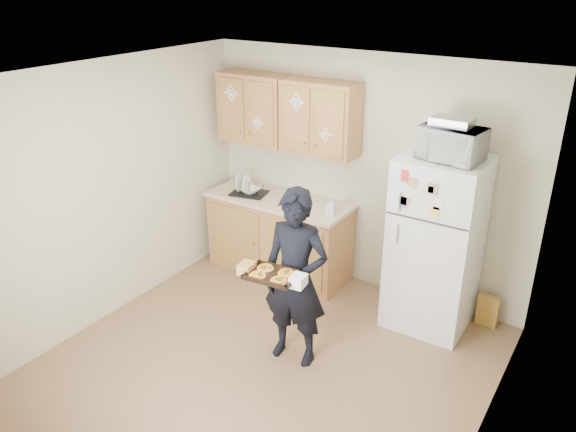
{
  "coord_description": "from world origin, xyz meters",
  "views": [
    {
      "loc": [
        2.35,
        -3.27,
        3.21
      ],
      "look_at": [
        -0.06,
        0.45,
        1.26
      ],
      "focal_mm": 35.0,
      "sensor_mm": 36.0,
      "label": 1
    }
  ],
  "objects_px": {
    "microwave": "(451,144)",
    "dish_rack": "(249,188)",
    "person": "(296,278)",
    "baking_tray": "(272,276)",
    "refrigerator": "(435,244)"
  },
  "relations": [
    {
      "from": "refrigerator",
      "to": "baking_tray",
      "type": "bearing_deg",
      "value": -119.4
    },
    {
      "from": "microwave",
      "to": "person",
      "type": "bearing_deg",
      "value": -119.06
    },
    {
      "from": "refrigerator",
      "to": "dish_rack",
      "type": "height_order",
      "value": "refrigerator"
    },
    {
      "from": "person",
      "to": "microwave",
      "type": "distance_m",
      "value": 1.76
    },
    {
      "from": "person",
      "to": "baking_tray",
      "type": "xyz_separation_m",
      "value": [
        -0.04,
        -0.3,
        0.16
      ]
    },
    {
      "from": "refrigerator",
      "to": "person",
      "type": "height_order",
      "value": "refrigerator"
    },
    {
      "from": "person",
      "to": "dish_rack",
      "type": "bearing_deg",
      "value": 132.14
    },
    {
      "from": "person",
      "to": "baking_tray",
      "type": "distance_m",
      "value": 0.34
    },
    {
      "from": "microwave",
      "to": "dish_rack",
      "type": "distance_m",
      "value": 2.37
    },
    {
      "from": "microwave",
      "to": "dish_rack",
      "type": "bearing_deg",
      "value": -173.02
    },
    {
      "from": "person",
      "to": "dish_rack",
      "type": "distance_m",
      "value": 1.79
    },
    {
      "from": "dish_rack",
      "to": "baking_tray",
      "type": "bearing_deg",
      "value": -48.04
    },
    {
      "from": "refrigerator",
      "to": "dish_rack",
      "type": "xyz_separation_m",
      "value": [
        -2.15,
        -0.02,
        0.13
      ]
    },
    {
      "from": "person",
      "to": "dish_rack",
      "type": "xyz_separation_m",
      "value": [
        -1.35,
        1.17,
        0.17
      ]
    },
    {
      "from": "person",
      "to": "microwave",
      "type": "height_order",
      "value": "microwave"
    }
  ]
}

